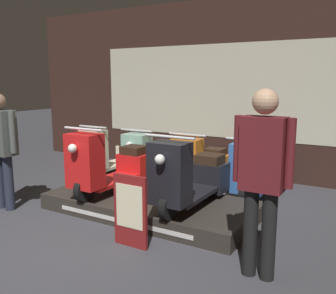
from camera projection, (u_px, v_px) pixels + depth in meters
ground_plane at (43, 255)px, 3.82m from camera, size 30.00×30.00×0.00m
shop_wall_back at (211, 88)px, 6.99m from camera, size 8.48×0.09×3.20m
display_platform at (150, 205)px, 5.00m from camera, size 2.78×1.26×0.21m
scooter_display_left at (110, 165)px, 5.19m from camera, size 0.62×1.52×0.96m
scooter_display_right at (190, 177)px, 4.56m from camera, size 0.62×1.52×0.96m
scooter_backrow_0 at (111, 153)px, 7.11m from camera, size 0.62×1.52×0.96m
scooter_backrow_1 at (153, 159)px, 6.63m from camera, size 0.62×1.52×0.96m
scooter_backrow_2 at (201, 165)px, 6.16m from camera, size 0.62×1.52×0.96m
scooter_backrow_3 at (256, 172)px, 5.69m from camera, size 0.62×1.52×0.96m
person_left_browsing at (1, 143)px, 5.03m from camera, size 0.57×0.23×1.58m
person_right_browsing at (262, 172)px, 3.23m from camera, size 0.53×0.22×1.69m
price_sign_board at (130, 211)px, 3.95m from camera, size 0.41×0.04×0.78m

